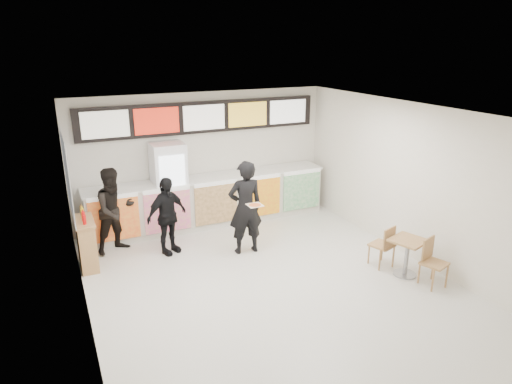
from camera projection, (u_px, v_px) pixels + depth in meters
floor at (271, 284)px, 8.01m from camera, size 7.00×7.00×0.00m
ceiling at (273, 113)px, 7.07m from camera, size 7.00×7.00×0.00m
wall_back at (204, 158)px, 10.55m from camera, size 6.00×0.00×6.00m
wall_left at (80, 235)px, 6.34m from camera, size 0.00×7.00×7.00m
wall_right at (411, 182)px, 8.74m from camera, size 0.00×7.00×7.00m
service_counter at (211, 201)px, 10.49m from camera, size 5.56×0.77×1.14m
menu_board at (203, 117)px, 10.18m from camera, size 5.50×0.14×0.70m
drinks_fridge at (170, 188)px, 10.00m from camera, size 0.70×0.67×2.00m
mirror_panel at (67, 174)px, 8.37m from camera, size 0.01×2.00×1.50m
customer_main at (245, 208)px, 8.97m from camera, size 0.73×0.51×1.90m
customer_left at (115, 210)px, 9.05m from camera, size 1.03×0.92×1.74m
customer_mid at (167, 216)px, 8.98m from camera, size 1.00×0.73×1.58m
pizza_slice at (255, 205)px, 8.52m from camera, size 0.36×0.36×0.02m
cafe_table at (407, 251)px, 8.19m from camera, size 0.82×1.48×0.83m
condiment_ledge at (87, 243)px, 8.52m from camera, size 0.34×0.84×1.12m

